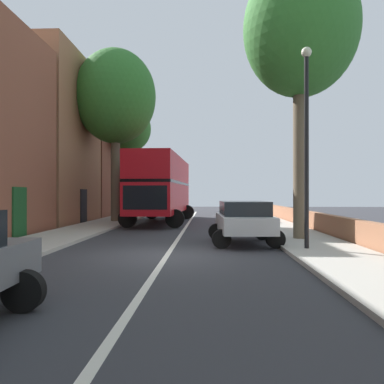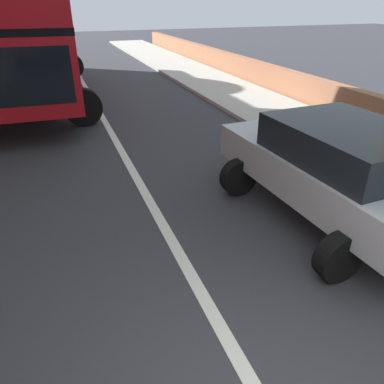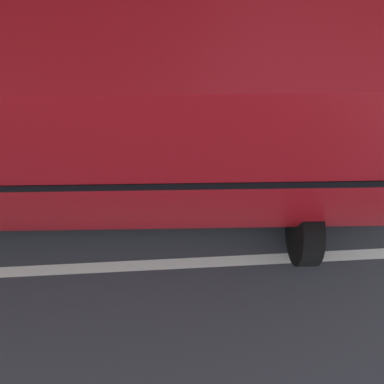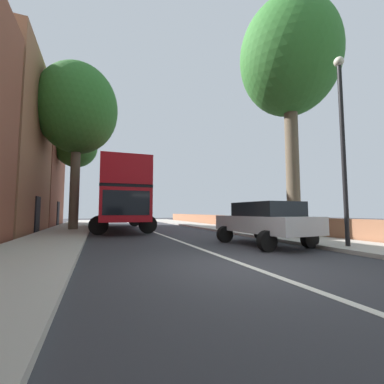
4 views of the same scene
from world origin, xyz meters
TOP-DOWN VIEW (x-y plane):
  - double_decker_bus at (-1.70, 12.53)m, footprint 3.82×10.50m
  - parked_car_silver_right_2 at (2.50, 2.69)m, footprint 2.56×4.00m

SIDE VIEW (x-z plane):
  - parked_car_silver_right_2 at x=2.50m, z-range 0.12..1.67m
  - double_decker_bus at x=-1.70m, z-range 0.32..4.38m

